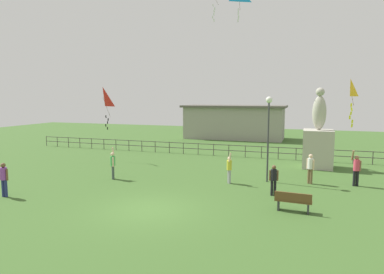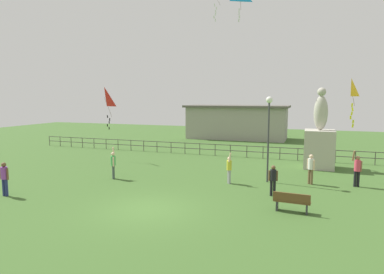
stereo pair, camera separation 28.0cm
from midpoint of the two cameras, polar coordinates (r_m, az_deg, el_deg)
ground_plane at (r=14.84m, az=-7.04°, el=-12.07°), size 80.00×80.00×0.00m
statue_monument at (r=24.34m, az=21.04°, el=-1.00°), size 1.93×1.93×5.41m
lamppost at (r=19.23m, az=13.25°, el=2.65°), size 0.36×0.36×4.81m
park_bench at (r=14.88m, az=17.02°, el=-10.39°), size 1.52×0.51×0.85m
person_0 at (r=19.72m, az=19.82°, el=-4.82°), size 0.41×0.35×1.66m
person_1 at (r=18.66m, az=-28.75°, el=-5.91°), size 0.50×0.31×1.66m
person_2 at (r=16.92m, az=14.00°, el=-6.81°), size 0.45×0.28×1.51m
person_3 at (r=20.29m, az=-12.78°, el=-4.33°), size 0.32×0.46×1.86m
person_4 at (r=20.16m, az=26.49°, el=-4.80°), size 0.54×0.31×1.96m
person_5 at (r=18.86m, az=6.71°, el=-5.20°), size 0.32×0.46×1.77m
kite_2 at (r=26.01m, az=-14.26°, el=6.35°), size 1.19×1.02×3.16m
kite_3 at (r=19.93m, az=25.66°, el=7.12°), size 0.60×0.75×2.61m
waterfront_railing at (r=27.68m, az=5.44°, el=-1.92°), size 36.03×0.06×0.95m
pavilion_building at (r=39.47m, az=7.82°, el=2.57°), size 11.62×5.24×3.85m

